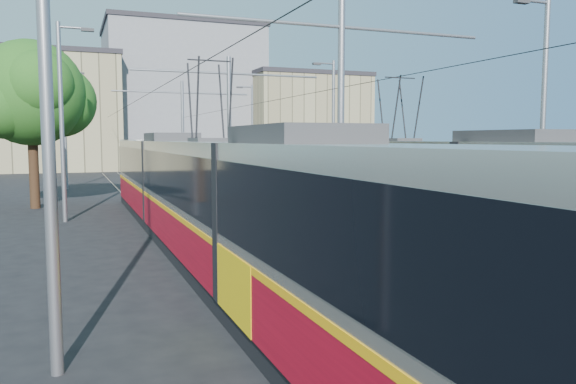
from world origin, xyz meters
name	(u,v)px	position (x,y,z in m)	size (l,w,h in m)	color
ground	(565,352)	(0.00, 0.00, 0.00)	(160.00, 160.00, 0.00)	black
platform	(248,212)	(0.00, 17.00, 0.15)	(4.00, 50.00, 0.30)	gray
tactile_strip_left	(216,211)	(-1.45, 17.00, 0.30)	(0.70, 50.00, 0.01)	gray
tactile_strip_right	(279,208)	(1.45, 17.00, 0.30)	(0.70, 50.00, 0.01)	gray
rails	(248,216)	(0.00, 17.00, 0.02)	(8.71, 70.00, 0.03)	gray
tram_left	(211,199)	(-3.60, 8.80, 1.70)	(2.43, 32.20, 5.50)	black
tram_right	(398,182)	(3.60, 10.62, 1.86)	(2.43, 27.81, 5.50)	black
catenary	(269,109)	(0.00, 14.15, 4.52)	(9.20, 70.00, 7.00)	gray
street_lamps	(224,123)	(0.00, 21.00, 4.18)	(15.18, 38.22, 8.00)	gray
shelter	(272,184)	(0.85, 16.28, 1.43)	(0.78, 1.07, 2.15)	black
tree	(38,96)	(-8.56, 23.54, 5.47)	(5.57, 5.15, 8.09)	#382314
building_left	(41,112)	(-10.00, 60.00, 6.28)	(16.32, 12.24, 12.54)	#998E67
building_centre	(182,97)	(6.00, 64.00, 8.53)	(18.36, 14.28, 17.03)	gray
building_right	(305,120)	(20.00, 58.00, 5.68)	(14.28, 10.20, 11.35)	#998E67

